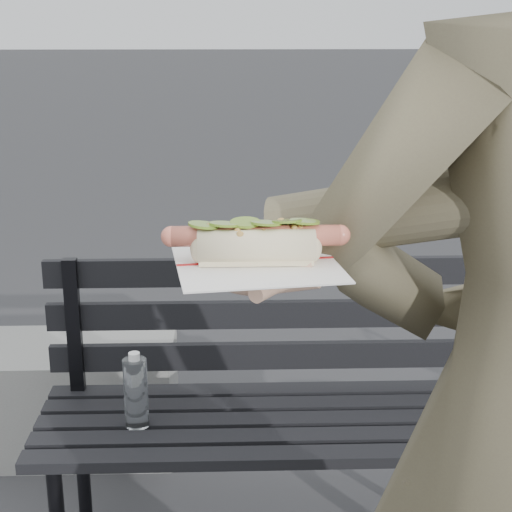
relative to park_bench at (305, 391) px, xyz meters
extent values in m
cylinder|color=black|center=(-0.66, 0.10, -0.30)|extent=(0.04, 0.04, 0.45)
cube|color=black|center=(0.01, -0.25, -0.06)|extent=(1.50, 0.07, 0.03)
cube|color=black|center=(0.01, -0.16, -0.06)|extent=(1.50, 0.07, 0.03)
cube|color=black|center=(0.01, -0.07, -0.06)|extent=(1.50, 0.07, 0.03)
cube|color=black|center=(0.01, 0.02, -0.06)|extent=(1.50, 0.07, 0.03)
cube|color=black|center=(0.01, 0.11, -0.06)|extent=(1.50, 0.07, 0.03)
cube|color=black|center=(-0.66, 0.12, 0.15)|extent=(0.04, 0.03, 0.42)
cube|color=black|center=(0.01, 0.14, 0.05)|extent=(1.50, 0.02, 0.08)
cube|color=black|center=(0.01, 0.14, 0.18)|extent=(1.50, 0.02, 0.08)
cube|color=black|center=(0.01, 0.14, 0.31)|extent=(1.50, 0.02, 0.08)
cylinder|color=white|center=(-0.46, -0.10, 0.05)|extent=(0.06, 0.06, 0.19)
cylinder|color=white|center=(-0.46, -0.10, 0.16)|extent=(0.03, 0.03, 0.02)
cube|color=slate|center=(-1.02, 0.62, -0.32)|extent=(1.20, 0.40, 0.40)
cylinder|color=brown|center=(0.09, -1.01, 0.77)|extent=(0.51, 0.23, 0.19)
cylinder|color=#D8A384|center=(-0.13, -1.08, 0.71)|extent=(0.09, 0.08, 0.07)
ellipsoid|color=#D8A384|center=(-0.17, -1.09, 0.70)|extent=(0.10, 0.11, 0.03)
cylinder|color=#D8A384|center=(-0.23, -1.12, 0.71)|extent=(0.05, 0.02, 0.02)
cylinder|color=#D8A384|center=(-0.23, -1.10, 0.71)|extent=(0.05, 0.02, 0.02)
cylinder|color=#D8A384|center=(-0.23, -1.08, 0.71)|extent=(0.05, 0.02, 0.02)
cylinder|color=#D8A384|center=(-0.23, -1.06, 0.71)|extent=(0.05, 0.02, 0.02)
cylinder|color=#D8A384|center=(-0.16, -1.14, 0.71)|extent=(0.04, 0.05, 0.02)
cube|color=white|center=(-0.17, -1.09, 0.72)|extent=(0.21, 0.21, 0.00)
cube|color=#B21E1E|center=(-0.17, -1.09, 0.72)|extent=(0.19, 0.03, 0.00)
cylinder|color=#D46851|center=(-0.17, -1.09, 0.75)|extent=(0.20, 0.02, 0.02)
sphere|color=#D46851|center=(-0.27, -1.09, 0.75)|extent=(0.03, 0.02, 0.02)
sphere|color=#D46851|center=(-0.07, -1.09, 0.75)|extent=(0.03, 0.02, 0.02)
sphere|color=#9E6B2D|center=(-0.14, -1.07, 0.76)|extent=(0.01, 0.01, 0.01)
sphere|color=#9E6B2D|center=(-0.20, -1.10, 0.76)|extent=(0.01, 0.01, 0.01)
sphere|color=#9E6B2D|center=(-0.13, -1.10, 0.76)|extent=(0.01, 0.01, 0.01)
sphere|color=#9E6B2D|center=(-0.15, -1.09, 0.76)|extent=(0.01, 0.01, 0.01)
sphere|color=#9E6B2D|center=(-0.17, -1.10, 0.76)|extent=(0.01, 0.01, 0.01)
sphere|color=#9E6B2D|center=(-0.18, -1.11, 0.76)|extent=(0.01, 0.01, 0.01)
sphere|color=#9E6B2D|center=(-0.17, -1.08, 0.76)|extent=(0.01, 0.01, 0.01)
sphere|color=#9E6B2D|center=(-0.16, -1.08, 0.76)|extent=(0.01, 0.01, 0.01)
sphere|color=#9E6B2D|center=(-0.19, -1.11, 0.76)|extent=(0.01, 0.01, 0.01)
sphere|color=#9E6B2D|center=(-0.19, -1.07, 0.76)|extent=(0.01, 0.01, 0.01)
sphere|color=#9E6B2D|center=(-0.19, -1.08, 0.76)|extent=(0.01, 0.01, 0.01)
sphere|color=#9E6B2D|center=(-0.12, -1.09, 0.76)|extent=(0.01, 0.01, 0.01)
sphere|color=#9E6B2D|center=(-0.17, -1.11, 0.76)|extent=(0.01, 0.01, 0.01)
sphere|color=#9E6B2D|center=(-0.13, -1.07, 0.76)|extent=(0.01, 0.01, 0.01)
sphere|color=#9E6B2D|center=(-0.17, -1.08, 0.76)|extent=(0.01, 0.01, 0.01)
sphere|color=#9E6B2D|center=(-0.11, -1.07, 0.76)|extent=(0.01, 0.01, 0.01)
sphere|color=#9E6B2D|center=(-0.19, -1.08, 0.76)|extent=(0.01, 0.01, 0.01)
sphere|color=#9E6B2D|center=(-0.23, -1.09, 0.76)|extent=(0.01, 0.01, 0.01)
sphere|color=#9E6B2D|center=(-0.13, -1.08, 0.76)|extent=(0.01, 0.01, 0.01)
sphere|color=#9E6B2D|center=(-0.20, -1.09, 0.76)|extent=(0.01, 0.01, 0.01)
sphere|color=#9E6B2D|center=(-0.19, -1.10, 0.76)|extent=(0.01, 0.01, 0.01)
sphere|color=#9E6B2D|center=(-0.18, -1.09, 0.76)|extent=(0.01, 0.01, 0.01)
cylinder|color=olive|center=(-0.24, -1.09, 0.77)|extent=(0.04, 0.04, 0.01)
cylinder|color=olive|center=(-0.21, -1.09, 0.77)|extent=(0.04, 0.04, 0.01)
cylinder|color=olive|center=(-0.19, -1.09, 0.77)|extent=(0.04, 0.04, 0.01)
cylinder|color=olive|center=(-0.16, -1.09, 0.77)|extent=(0.04, 0.04, 0.01)
cylinder|color=olive|center=(-0.14, -1.09, 0.77)|extent=(0.04, 0.04, 0.01)
cylinder|color=olive|center=(-0.12, -1.09, 0.77)|extent=(0.04, 0.04, 0.01)
cube|color=brown|center=(0.77, 1.07, -0.52)|extent=(0.08, 0.08, 0.00)
cube|color=brown|center=(-1.04, 1.36, -0.52)|extent=(0.05, 0.05, 0.00)
cube|color=brown|center=(0.59, 0.83, -0.52)|extent=(0.09, 0.10, 0.00)
camera|label=1|loc=(-0.20, -1.98, 1.00)|focal=55.00mm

